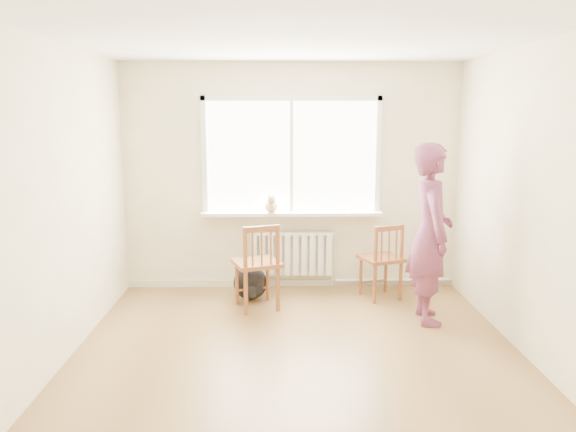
{
  "coord_description": "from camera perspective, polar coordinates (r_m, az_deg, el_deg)",
  "views": [
    {
      "loc": [
        -0.18,
        -4.44,
        2.1
      ],
      "look_at": [
        -0.06,
        1.2,
        1.07
      ],
      "focal_mm": 35.0,
      "sensor_mm": 36.0,
      "label": 1
    }
  ],
  "objects": [
    {
      "name": "floor",
      "position": [
        4.92,
        1.07,
        -14.96
      ],
      "size": [
        4.5,
        4.5,
        0.0
      ],
      "primitive_type": "plane",
      "color": "olive",
      "rests_on": "ground"
    },
    {
      "name": "ceiling",
      "position": [
        4.48,
        1.19,
        18.01
      ],
      "size": [
        4.5,
        4.5,
        0.0
      ],
      "primitive_type": "plane",
      "rotation": [
        3.14,
        0.0,
        0.0
      ],
      "color": "white",
      "rests_on": "back_wall"
    },
    {
      "name": "back_wall",
      "position": [
        6.74,
        0.34,
        3.94
      ],
      "size": [
        4.0,
        0.01,
        2.7
      ],
      "primitive_type": "cube",
      "color": "#F2E9C2",
      "rests_on": "ground"
    },
    {
      "name": "window",
      "position": [
        6.68,
        0.35,
        6.58
      ],
      "size": [
        2.12,
        0.05,
        1.42
      ],
      "color": "white",
      "rests_on": "back_wall"
    },
    {
      "name": "windowsill",
      "position": [
        6.69,
        0.37,
        0.26
      ],
      "size": [
        2.15,
        0.22,
        0.04
      ],
      "primitive_type": "cube",
      "color": "white",
      "rests_on": "back_wall"
    },
    {
      "name": "radiator",
      "position": [
        6.81,
        0.36,
        -3.78
      ],
      "size": [
        1.0,
        0.12,
        0.55
      ],
      "color": "white",
      "rests_on": "back_wall"
    },
    {
      "name": "heating_pipe",
      "position": [
        7.08,
        10.58,
        -6.43
      ],
      "size": [
        1.4,
        0.04,
        0.04
      ],
      "primitive_type": "cylinder",
      "rotation": [
        0.0,
        1.57,
        0.0
      ],
      "color": "silver",
      "rests_on": "back_wall"
    },
    {
      "name": "baseboard",
      "position": [
        6.99,
        0.33,
        -6.81
      ],
      "size": [
        4.0,
        0.03,
        0.08
      ],
      "primitive_type": "cube",
      "color": "beige",
      "rests_on": "ground"
    },
    {
      "name": "chair_left",
      "position": [
        6.08,
        -3.04,
        -5.14
      ],
      "size": [
        0.59,
        0.58,
        0.95
      ],
      "rotation": [
        0.0,
        0.0,
        3.47
      ],
      "color": "#94532B",
      "rests_on": "floor"
    },
    {
      "name": "chair_right",
      "position": [
        6.51,
        9.64,
        -4.55
      ],
      "size": [
        0.55,
        0.54,
        0.88
      ],
      "rotation": [
        0.0,
        0.0,
        3.48
      ],
      "color": "#94532B",
      "rests_on": "floor"
    },
    {
      "name": "person",
      "position": [
        5.83,
        14.25,
        -1.75
      ],
      "size": [
        0.45,
        0.68,
        1.83
      ],
      "primitive_type": "imported",
      "rotation": [
        0.0,
        0.0,
        1.55
      ],
      "color": "#C7424D",
      "rests_on": "floor"
    },
    {
      "name": "cat",
      "position": [
        6.58,
        -1.72,
        1.15
      ],
      "size": [
        0.17,
        0.37,
        0.25
      ],
      "rotation": [
        0.0,
        0.0,
        0.04
      ],
      "color": "beige",
      "rests_on": "windowsill"
    },
    {
      "name": "backpack",
      "position": [
        6.48,
        -3.85,
        -6.79
      ],
      "size": [
        0.45,
        0.38,
        0.39
      ],
      "primitive_type": "ellipsoid",
      "rotation": [
        0.0,
        0.0,
        0.24
      ],
      "color": "black",
      "rests_on": "floor"
    }
  ]
}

